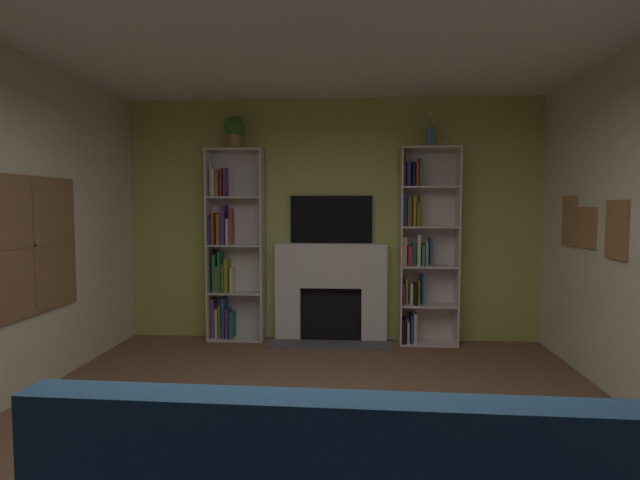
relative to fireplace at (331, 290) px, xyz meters
name	(u,v)px	position (x,y,z in m)	size (l,w,h in m)	color
ground_plane	(305,477)	(0.00, -3.07, -0.59)	(7.61, 7.61, 0.00)	brown
wall_back_accent	(332,220)	(0.00, 0.13, 0.81)	(4.91, 0.06, 2.80)	#B4BB5D
fireplace	(331,290)	(0.00, 0.00, 0.00)	(1.38, 0.49, 1.14)	silver
tv	(331,219)	(0.00, 0.07, 0.82)	(0.94, 0.06, 0.54)	black
bookshelf_left	(230,251)	(-1.19, 0.00, 0.44)	(0.65, 0.27, 2.22)	silver
bookshelf_right	(421,248)	(1.03, -0.02, 0.50)	(0.65, 0.32, 2.22)	silver
potted_plant	(234,130)	(-1.11, -0.05, 1.83)	(0.23, 0.23, 0.36)	#A07C4E
vase_with_flowers	(430,136)	(1.11, -0.05, 1.75)	(0.11, 0.11, 0.40)	teal
coffee_table	(342,461)	(0.23, -3.61, -0.21)	(0.79, 0.48, 0.44)	#876F51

